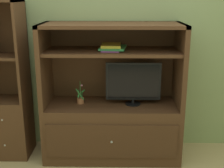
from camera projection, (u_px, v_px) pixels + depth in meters
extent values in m
cube|color=#8C9E6B|center=(113.00, 33.00, 3.57)|extent=(6.00, 0.10, 2.80)
cube|color=#4C2D1C|center=(112.00, 129.00, 3.54)|extent=(1.54, 0.59, 0.64)
cube|color=#462A19|center=(112.00, 141.00, 3.25)|extent=(1.42, 0.02, 0.38)
sphere|color=silver|center=(112.00, 142.00, 3.24)|extent=(0.02, 0.02, 0.02)
cube|color=#4C2D1C|center=(45.00, 65.00, 3.34)|extent=(0.05, 0.59, 0.91)
cube|color=#4C2D1C|center=(180.00, 65.00, 3.31)|extent=(0.05, 0.59, 0.91)
cube|color=#4C2D1C|center=(113.00, 60.00, 3.60)|extent=(1.54, 0.02, 0.91)
cube|color=#4C2D1C|center=(112.00, 25.00, 3.20)|extent=(1.54, 0.59, 0.04)
cube|color=#4C2D1C|center=(112.00, 52.00, 3.28)|extent=(1.44, 0.53, 0.04)
cylinder|color=black|center=(133.00, 104.00, 3.44)|extent=(0.17, 0.17, 0.01)
cylinder|color=black|center=(133.00, 101.00, 3.43)|extent=(0.03, 0.03, 0.05)
cube|color=black|center=(133.00, 81.00, 3.36)|extent=(0.61, 0.02, 0.43)
cube|color=black|center=(133.00, 82.00, 3.35)|extent=(0.57, 0.00, 0.38)
cylinder|color=#B26642|center=(81.00, 101.00, 3.46)|extent=(0.08, 0.08, 0.07)
cylinder|color=#3D6B33|center=(80.00, 90.00, 3.42)|extent=(0.01, 0.01, 0.20)
cube|color=#2D7A38|center=(82.00, 94.00, 3.44)|extent=(0.03, 0.13, 0.10)
cube|color=#2D7A38|center=(81.00, 93.00, 3.46)|extent=(0.10, 0.02, 0.10)
cube|color=#2D7A38|center=(79.00, 94.00, 3.44)|extent=(0.02, 0.08, 0.07)
cube|color=#2D7A38|center=(80.00, 94.00, 3.42)|extent=(0.10, 0.02, 0.13)
sphere|color=#C6729E|center=(82.00, 85.00, 3.42)|extent=(0.03, 0.03, 0.03)
cube|color=purple|center=(111.00, 49.00, 3.28)|extent=(0.21, 0.35, 0.02)
cube|color=#338C4C|center=(113.00, 48.00, 3.27)|extent=(0.30, 0.35, 0.02)
cube|color=gold|center=(111.00, 45.00, 3.26)|extent=(0.21, 0.28, 0.03)
cube|color=#4C2D1C|center=(10.00, 127.00, 3.56)|extent=(0.47, 0.40, 0.69)
sphere|color=silver|center=(2.00, 120.00, 3.31)|extent=(0.02, 0.02, 0.02)
sphere|color=silver|center=(5.00, 145.00, 3.40)|extent=(0.02, 0.02, 0.02)
cube|color=#4C2D1C|center=(22.00, 52.00, 3.30)|extent=(0.03, 0.40, 1.11)
cube|color=#4C2D1C|center=(8.00, 48.00, 3.49)|extent=(0.47, 0.02, 1.11)
cube|color=#4C2D1C|center=(3.00, 56.00, 3.32)|extent=(0.41, 0.36, 0.03)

